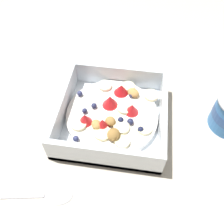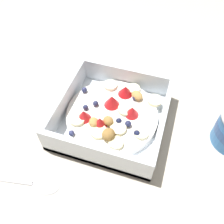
# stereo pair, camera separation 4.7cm
# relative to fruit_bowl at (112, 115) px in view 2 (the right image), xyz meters

# --- Properties ---
(ground_plane) EXTENTS (2.40, 2.40, 0.00)m
(ground_plane) POSITION_rel_fruit_bowl_xyz_m (-0.01, 0.01, -0.02)
(ground_plane) COLOR beige
(fruit_bowl) EXTENTS (0.20, 0.20, 0.06)m
(fruit_bowl) POSITION_rel_fruit_bowl_xyz_m (0.00, 0.00, 0.00)
(fruit_bowl) COLOR white
(fruit_bowl) RESTS_ON ground
(spoon) EXTENTS (0.05, 0.17, 0.01)m
(spoon) POSITION_rel_fruit_bowl_xyz_m (0.17, -0.09, -0.02)
(spoon) COLOR silver
(spoon) RESTS_ON ground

